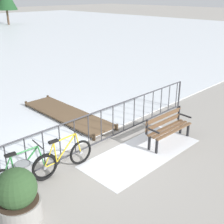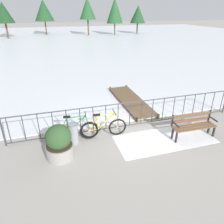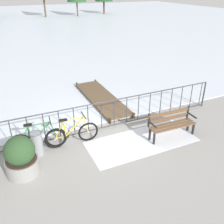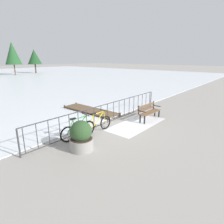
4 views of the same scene
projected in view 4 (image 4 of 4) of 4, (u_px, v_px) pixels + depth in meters
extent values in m
plane|color=#9E9991|center=(108.00, 124.00, 9.72)|extent=(160.00, 160.00, 0.00)
cube|color=white|center=(137.00, 124.00, 9.64)|extent=(3.54, 1.51, 0.01)
cylinder|color=#38383D|center=(107.00, 104.00, 9.43)|extent=(9.00, 0.04, 0.04)
cylinder|color=#38383D|center=(108.00, 122.00, 9.70)|extent=(9.00, 0.04, 0.04)
cylinder|color=#38383D|center=(19.00, 144.00, 6.27)|extent=(0.06, 0.06, 1.05)
cylinder|color=#38383D|center=(151.00, 99.00, 12.88)|extent=(0.06, 0.06, 1.05)
cylinder|color=#38383D|center=(24.00, 141.00, 6.39)|extent=(0.03, 0.03, 0.97)
cylinder|color=#38383D|center=(37.00, 136.00, 6.74)|extent=(0.03, 0.03, 0.97)
cylinder|color=#38383D|center=(49.00, 132.00, 7.09)|extent=(0.03, 0.03, 0.97)
cylinder|color=#38383D|center=(60.00, 129.00, 7.45)|extent=(0.03, 0.03, 0.97)
cylinder|color=#38383D|center=(69.00, 126.00, 7.80)|extent=(0.03, 0.03, 0.97)
cylinder|color=#38383D|center=(78.00, 123.00, 8.15)|extent=(0.03, 0.03, 0.97)
cylinder|color=#38383D|center=(87.00, 120.00, 8.50)|extent=(0.03, 0.03, 0.97)
cylinder|color=#38383D|center=(94.00, 117.00, 8.86)|extent=(0.03, 0.03, 0.97)
cylinder|color=#38383D|center=(101.00, 115.00, 9.21)|extent=(0.03, 0.03, 0.97)
cylinder|color=#38383D|center=(108.00, 113.00, 9.56)|extent=(0.03, 0.03, 0.97)
cylinder|color=#38383D|center=(114.00, 111.00, 9.92)|extent=(0.03, 0.03, 0.97)
cylinder|color=#38383D|center=(119.00, 109.00, 10.27)|extent=(0.03, 0.03, 0.97)
cylinder|color=#38383D|center=(124.00, 108.00, 10.62)|extent=(0.03, 0.03, 0.97)
cylinder|color=#38383D|center=(129.00, 106.00, 10.98)|extent=(0.03, 0.03, 0.97)
cylinder|color=#38383D|center=(134.00, 104.00, 11.33)|extent=(0.03, 0.03, 0.97)
cylinder|color=#38383D|center=(138.00, 103.00, 11.68)|extent=(0.03, 0.03, 0.97)
cylinder|color=#38383D|center=(142.00, 102.00, 12.04)|extent=(0.03, 0.03, 0.97)
cylinder|color=#38383D|center=(146.00, 100.00, 12.39)|extent=(0.03, 0.03, 0.97)
cylinder|color=#38383D|center=(150.00, 99.00, 12.74)|extent=(0.03, 0.03, 0.97)
torus|color=black|center=(89.00, 128.00, 8.15)|extent=(0.66, 0.09, 0.66)
cylinder|color=gray|center=(89.00, 128.00, 8.15)|extent=(0.08, 0.06, 0.08)
torus|color=black|center=(105.00, 122.00, 8.89)|extent=(0.66, 0.09, 0.66)
cylinder|color=gray|center=(105.00, 122.00, 8.89)|extent=(0.08, 0.06, 0.08)
cylinder|color=yellow|center=(94.00, 120.00, 8.29)|extent=(0.08, 0.04, 0.53)
cylinder|color=yellow|center=(99.00, 118.00, 8.51)|extent=(0.61, 0.06, 0.59)
cylinder|color=yellow|center=(98.00, 113.00, 8.42)|extent=(0.63, 0.06, 0.07)
cylinder|color=yellow|center=(91.00, 127.00, 8.26)|extent=(0.34, 0.04, 0.05)
cylinder|color=yellow|center=(91.00, 122.00, 8.18)|extent=(0.32, 0.04, 0.56)
cylinder|color=yellow|center=(104.00, 117.00, 8.77)|extent=(0.16, 0.04, 0.59)
cube|color=black|center=(93.00, 114.00, 8.19)|extent=(0.24, 0.11, 0.05)
cylinder|color=black|center=(103.00, 110.00, 8.63)|extent=(0.05, 0.52, 0.03)
cylinder|color=black|center=(94.00, 126.00, 8.38)|extent=(0.18, 0.03, 0.18)
torus|color=black|center=(67.00, 134.00, 7.52)|extent=(0.66, 0.13, 0.66)
cylinder|color=gray|center=(67.00, 134.00, 7.52)|extent=(0.09, 0.07, 0.08)
torus|color=black|center=(89.00, 128.00, 8.21)|extent=(0.66, 0.13, 0.66)
cylinder|color=gray|center=(89.00, 128.00, 8.21)|extent=(0.09, 0.07, 0.08)
cylinder|color=#2D843D|center=(74.00, 126.00, 7.65)|extent=(0.08, 0.04, 0.53)
cylinder|color=#2D843D|center=(80.00, 124.00, 7.85)|extent=(0.61, 0.10, 0.59)
cylinder|color=#2D843D|center=(79.00, 118.00, 7.76)|extent=(0.63, 0.11, 0.07)
cylinder|color=#2D843D|center=(71.00, 133.00, 7.62)|extent=(0.34, 0.07, 0.05)
cylinder|color=#2D843D|center=(70.00, 127.00, 7.54)|extent=(0.32, 0.06, 0.56)
cylinder|color=#2D843D|center=(87.00, 122.00, 8.09)|extent=(0.16, 0.05, 0.59)
cube|color=black|center=(73.00, 119.00, 7.55)|extent=(0.25, 0.13, 0.05)
cylinder|color=black|center=(86.00, 115.00, 7.95)|extent=(0.09, 0.52, 0.03)
cylinder|color=black|center=(75.00, 132.00, 7.73)|extent=(0.18, 0.04, 0.18)
cube|color=brown|center=(148.00, 112.00, 10.26)|extent=(1.60, 0.15, 0.04)
cube|color=brown|center=(150.00, 112.00, 10.16)|extent=(1.60, 0.15, 0.04)
cube|color=brown|center=(153.00, 113.00, 10.06)|extent=(1.60, 0.15, 0.04)
cube|color=brown|center=(146.00, 109.00, 10.28)|extent=(1.60, 0.10, 0.12)
cube|color=brown|center=(147.00, 105.00, 10.22)|extent=(1.60, 0.10, 0.12)
cube|color=black|center=(159.00, 114.00, 10.68)|extent=(0.05, 0.06, 0.44)
cube|color=black|center=(155.00, 113.00, 10.85)|extent=(0.05, 0.06, 0.44)
cube|color=black|center=(153.00, 105.00, 10.80)|extent=(0.05, 0.05, 0.45)
cube|color=black|center=(157.00, 106.00, 10.65)|extent=(0.05, 0.40, 0.04)
cube|color=black|center=(145.00, 120.00, 9.59)|extent=(0.05, 0.06, 0.44)
cube|color=black|center=(140.00, 119.00, 9.76)|extent=(0.05, 0.06, 0.44)
cube|color=black|center=(139.00, 110.00, 9.71)|extent=(0.05, 0.05, 0.45)
cube|color=black|center=(143.00, 112.00, 9.56)|extent=(0.05, 0.40, 0.04)
cylinder|color=gray|center=(82.00, 144.00, 6.92)|extent=(0.87, 0.87, 0.43)
cylinder|color=#38281E|center=(81.00, 139.00, 6.86)|extent=(0.80, 0.80, 0.02)
sphere|color=#2D4C28|center=(81.00, 131.00, 6.78)|extent=(0.79, 0.79, 0.79)
cylinder|color=gray|center=(80.00, 132.00, 7.68)|extent=(0.34, 0.34, 0.72)
torus|color=#545558|center=(79.00, 124.00, 7.58)|extent=(0.35, 0.35, 0.02)
cube|color=brown|center=(90.00, 110.00, 11.79)|extent=(1.10, 3.96, 0.06)
cylinder|color=#433323|center=(109.00, 118.00, 10.21)|extent=(0.10, 0.10, 0.20)
cylinder|color=#433323|center=(120.00, 114.00, 10.94)|extent=(0.10, 0.10, 0.20)
cylinder|color=#433323|center=(65.00, 107.00, 12.65)|extent=(0.10, 0.10, 0.20)
cylinder|color=#433323|center=(76.00, 104.00, 13.38)|extent=(0.10, 0.10, 0.20)
cylinder|color=brown|center=(35.00, 66.00, 40.43)|extent=(0.28, 0.28, 3.20)
cone|color=#1E4723|center=(34.00, 57.00, 39.92)|extent=(2.87, 2.87, 3.02)
cylinder|color=brown|center=(14.00, 66.00, 36.08)|extent=(0.20, 0.20, 3.37)
cone|color=#235128|center=(12.00, 53.00, 35.41)|extent=(2.91, 2.91, 4.09)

